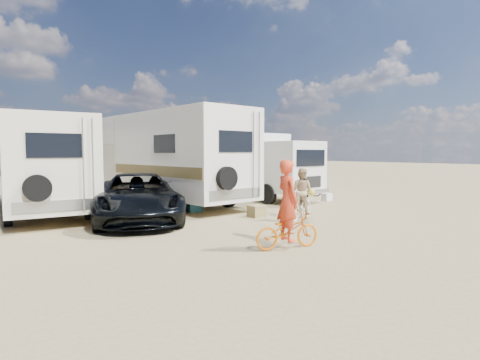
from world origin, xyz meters
TOP-DOWN VIEW (x-y plane):
  - ground at (0.00, 0.00)m, footprint 140.00×140.00m
  - rv_main at (-0.40, 7.23)m, footprint 3.26×9.60m
  - rv_left at (-5.17, 7.54)m, footprint 3.52×8.58m
  - box_truck at (3.83, 6.42)m, footprint 2.46×7.36m
  - dark_suv at (-3.18, 3.68)m, footprint 4.41×6.05m
  - bike_man at (-2.00, -1.90)m, footprint 1.68×0.95m
  - bike_woman at (1.09, 0.59)m, footprint 1.65×0.98m
  - rider_man at (-2.00, -1.90)m, footprint 0.61×0.77m
  - rider_woman at (1.09, 0.59)m, footprint 0.79×0.89m
  - bike_parked at (6.30, 5.25)m, footprint 1.67×1.46m
  - cooler at (-0.74, 4.25)m, footprint 0.54×0.40m
  - crate at (0.33, 1.94)m, footprint 0.52×0.52m

SIDE VIEW (x-z plane):
  - ground at x=0.00m, z-range 0.00..0.00m
  - crate at x=0.33m, z-range 0.00..0.39m
  - cooler at x=-0.74m, z-range 0.00..0.42m
  - bike_man at x=-2.00m, z-range 0.00..0.83m
  - bike_parked at x=6.30m, z-range 0.00..0.87m
  - bike_woman at x=1.09m, z-range 0.00..0.96m
  - rider_woman at x=1.09m, z-range 0.00..1.51m
  - dark_suv at x=-3.18m, z-range 0.00..1.53m
  - rider_man at x=-2.00m, z-range 0.00..1.86m
  - box_truck at x=3.83m, z-range 0.00..3.05m
  - rv_left at x=-5.17m, z-range 0.00..3.32m
  - rv_main at x=-0.40m, z-range 0.00..3.80m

